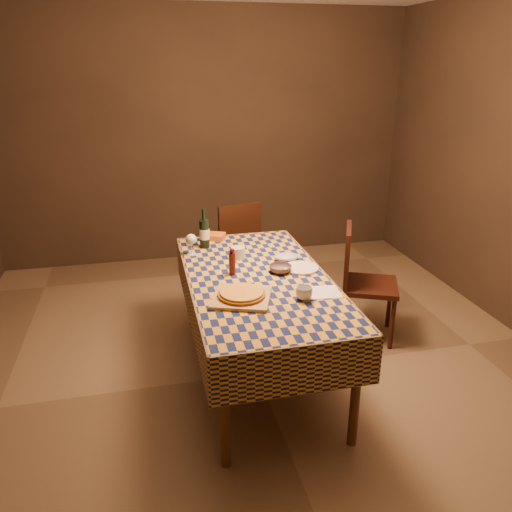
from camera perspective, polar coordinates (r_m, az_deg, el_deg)
name	(u,v)px	position (r m, az deg, el deg)	size (l,w,h in m)	color
room	(258,193)	(3.19, 0.21, 7.25)	(5.00, 5.10, 2.70)	brown
dining_table	(258,287)	(3.41, 0.19, -3.54)	(0.94, 1.84, 0.77)	brown
cutting_board	(242,297)	(3.06, -1.65, -4.74)	(0.34, 0.34, 0.02)	#A7884E
pizza	(242,294)	(3.05, -1.65, -4.33)	(0.34, 0.34, 0.03)	brown
pepper_mill	(232,262)	(3.38, -2.75, -0.71)	(0.06, 0.06, 0.19)	#4B1111
bowl	(280,269)	(3.44, 2.79, -1.47)	(0.16, 0.16, 0.05)	#614651
wine_glass	(191,240)	(3.75, -7.42, 1.81)	(0.08, 0.08, 0.16)	silver
wine_bottle	(204,233)	(3.89, -5.92, 2.62)	(0.10, 0.10, 0.31)	black
deli_tub	(238,253)	(3.67, -2.06, 0.37)	(0.10, 0.10, 0.09)	silver
takeout_container	(213,236)	(4.10, -4.93, 2.25)	(0.19, 0.13, 0.05)	#CD621B
white_plate	(301,268)	(3.51, 5.17, -1.37)	(0.25, 0.25, 0.01)	silver
tumbler	(304,293)	(3.05, 5.52, -4.25)	(0.10, 0.10, 0.08)	silver
flour_patch	(320,292)	(3.17, 7.38, -4.13)	(0.25, 0.19, 0.00)	white
flour_bag	(286,257)	(3.65, 3.50, -0.10)	(0.18, 0.13, 0.05)	#A8AFD7
chair_far	(235,243)	(4.74, -2.38, 1.48)	(0.51, 0.51, 0.93)	black
chair_right	(360,277)	(4.08, 11.84, -2.33)	(0.56, 0.56, 0.93)	black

